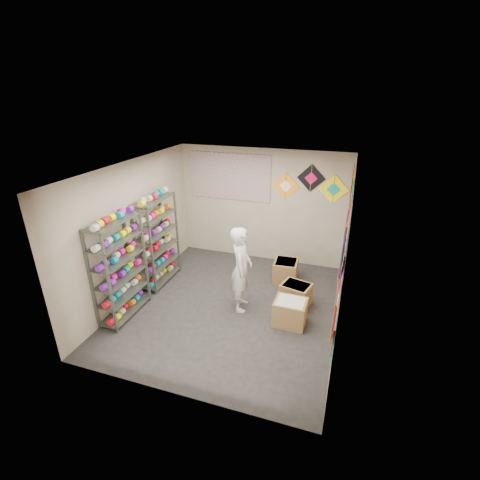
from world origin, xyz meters
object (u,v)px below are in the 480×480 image
(carton_a, at_px, (290,312))
(carton_b, at_px, (296,294))
(shopkeeper, at_px, (241,269))
(shelf_rack_front, at_px, (120,269))
(carton_c, at_px, (286,271))
(shelf_rack_back, at_px, (158,241))

(carton_a, xyz_separation_m, carton_b, (-0.01, 0.64, -0.01))
(shopkeeper, bearing_deg, carton_b, -78.97)
(shelf_rack_front, height_order, carton_a, shelf_rack_front)
(shopkeeper, relative_size, carton_c, 3.06)
(shopkeeper, distance_m, carton_c, 1.53)
(carton_a, bearing_deg, shelf_rack_back, 169.70)
(shopkeeper, distance_m, carton_a, 1.18)
(shopkeeper, height_order, carton_c, shopkeeper)
(carton_a, distance_m, carton_c, 1.53)
(carton_a, bearing_deg, shopkeeper, 169.46)
(shelf_rack_back, height_order, carton_c, shelf_rack_back)
(carton_b, bearing_deg, carton_a, -75.24)
(carton_b, bearing_deg, shopkeeper, -142.50)
(shelf_rack_back, xyz_separation_m, carton_b, (2.97, 0.01, -0.73))
(shopkeeper, bearing_deg, shelf_rack_back, 65.96)
(shopkeeper, relative_size, carton_a, 2.95)
(carton_a, bearing_deg, carton_b, 92.16)
(shopkeeper, height_order, carton_a, shopkeeper)
(shelf_rack_front, relative_size, carton_c, 3.50)
(shelf_rack_front, xyz_separation_m, carton_a, (2.98, 0.67, -0.71))
(shelf_rack_back, bearing_deg, carton_a, -11.85)
(shelf_rack_front, distance_m, carton_a, 3.14)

